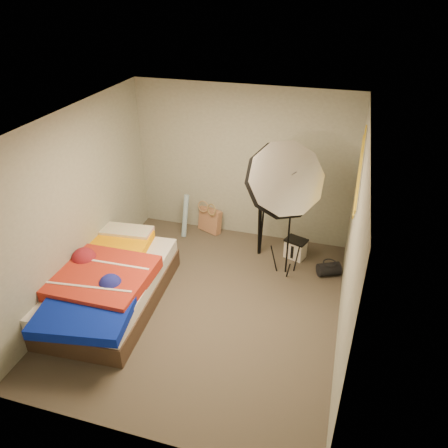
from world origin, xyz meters
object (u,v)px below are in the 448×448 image
at_px(camera_case, 295,249).
at_px(tote_bag, 210,220).
at_px(duffel_bag, 329,269).
at_px(bed, 102,283).
at_px(photo_umbrella, 283,181).
at_px(wrapping_roll, 185,216).
at_px(camera_tripod, 261,216).

bearing_deg(camera_case, tote_bag, -174.97).
xyz_separation_m(duffel_bag, bed, (-2.88, -1.47, 0.21)).
xyz_separation_m(bed, photo_umbrella, (2.16, 1.17, 1.25)).
bearing_deg(photo_umbrella, wrapping_roll, 155.41).
bearing_deg(tote_bag, photo_umbrella, -14.63).
relative_size(tote_bag, photo_umbrella, 0.19).
distance_m(wrapping_roll, duffel_bag, 2.49).
bearing_deg(camera_tripod, duffel_bag, -13.90).
bearing_deg(bed, duffel_bag, 26.98).
distance_m(wrapping_roll, camera_tripod, 1.37).
bearing_deg(wrapping_roll, bed, -103.12).
bearing_deg(duffel_bag, camera_tripod, 139.68).
bearing_deg(camera_tripod, bed, -135.51).
bearing_deg(tote_bag, bed, -87.51).
relative_size(duffel_bag, bed, 0.14).
bearing_deg(bed, camera_case, 37.47).
relative_size(duffel_bag, photo_umbrella, 0.15).
xyz_separation_m(wrapping_roll, duffel_bag, (2.43, -0.48, -0.27)).
bearing_deg(bed, camera_tripod, 44.49).
height_order(camera_case, photo_umbrella, photo_umbrella).
height_order(tote_bag, duffel_bag, tote_bag).
relative_size(tote_bag, wrapping_roll, 0.56).
bearing_deg(duffel_bag, bed, -179.44).
height_order(wrapping_roll, bed, wrapping_roll).
relative_size(tote_bag, bed, 0.17).
relative_size(wrapping_roll, camera_tripod, 0.63).
bearing_deg(duffel_bag, tote_bag, 134.20).
xyz_separation_m(duffel_bag, camera_tripod, (-1.11, 0.27, 0.57)).
distance_m(duffel_bag, camera_tripod, 1.28).
distance_m(tote_bag, wrapping_roll, 0.46).
height_order(camera_case, duffel_bag, camera_case).
distance_m(tote_bag, duffel_bag, 2.20).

